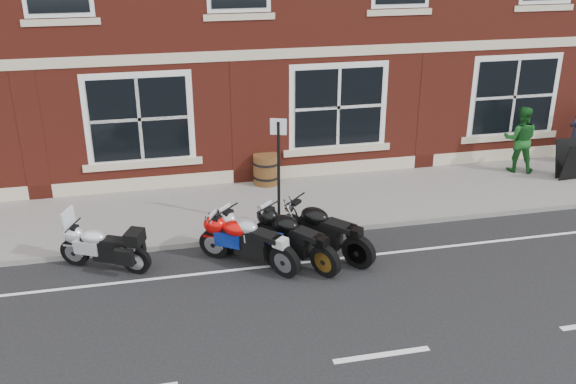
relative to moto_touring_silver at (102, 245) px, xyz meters
name	(u,v)px	position (x,y,z in m)	size (l,w,h in m)	color
ground	(329,265)	(4.38, -0.85, -0.51)	(80.00, 80.00, 0.00)	black
sidewalk	(295,203)	(4.38, 2.15, -0.45)	(30.00, 3.00, 0.12)	slate
kerb	(311,231)	(4.38, 0.57, -0.45)	(30.00, 0.16, 0.12)	slate
moto_touring_silver	(102,245)	(0.00, 0.00, 0.00)	(1.76, 0.99, 1.26)	black
moto_sport_red	(245,239)	(2.77, -0.39, 0.02)	(1.79, 1.25, 0.93)	black
moto_sport_black	(295,236)	(3.74, -0.58, 0.06)	(1.38, 1.91, 1.00)	black
moto_sport_silver	(254,238)	(2.94, -0.47, 0.05)	(1.48, 1.80, 0.99)	black
moto_naked_black	(324,229)	(4.39, -0.42, 0.09)	(1.61, 1.87, 1.04)	black
pedestrian_right	(520,139)	(10.73, 2.86, 0.50)	(0.87, 0.68, 1.79)	#164E1A
a_board_sign	(570,160)	(11.73, 2.02, 0.12)	(0.62, 0.41, 1.03)	black
barrel_planter	(266,169)	(3.94, 3.45, -0.01)	(0.70, 0.70, 0.77)	#502915
parking_sign	(279,166)	(3.72, 0.87, 1.03)	(0.34, 0.14, 2.47)	black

